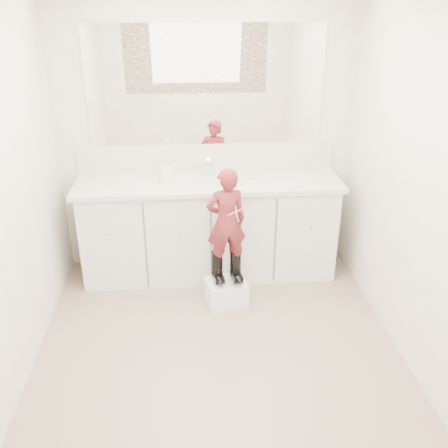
{
  "coord_description": "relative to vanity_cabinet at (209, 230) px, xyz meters",
  "views": [
    {
      "loc": [
        -0.2,
        -2.81,
        2.35
      ],
      "look_at": [
        0.08,
        0.62,
        0.76
      ],
      "focal_mm": 40.0,
      "sensor_mm": 36.0,
      "label": 1
    }
  ],
  "objects": [
    {
      "name": "floor",
      "position": [
        0.0,
        -1.23,
        -0.42
      ],
      "size": [
        3.0,
        3.0,
        0.0
      ],
      "primitive_type": "plane",
      "color": "#856C57",
      "rests_on": "ground"
    },
    {
      "name": "wall_back",
      "position": [
        0.0,
        0.27,
        0.77
      ],
      "size": [
        2.6,
        0.0,
        2.6
      ],
      "primitive_type": "plane",
      "rotation": [
        1.57,
        0.0,
        0.0
      ],
      "color": "beige",
      "rests_on": "floor"
    },
    {
      "name": "wall_front",
      "position": [
        0.0,
        -2.73,
        0.77
      ],
      "size": [
        2.6,
        0.0,
        2.6
      ],
      "primitive_type": "plane",
      "rotation": [
        -1.57,
        0.0,
        0.0
      ],
      "color": "beige",
      "rests_on": "floor"
    },
    {
      "name": "wall_right",
      "position": [
        1.3,
        -1.23,
        0.78
      ],
      "size": [
        0.0,
        3.0,
        3.0
      ],
      "primitive_type": "plane",
      "rotation": [
        1.57,
        0.0,
        -1.57
      ],
      "color": "beige",
      "rests_on": "floor"
    },
    {
      "name": "vanity_cabinet",
      "position": [
        0.0,
        0.0,
        0.0
      ],
      "size": [
        2.2,
        0.55,
        0.85
      ],
      "primitive_type": "cube",
      "color": "silver",
      "rests_on": "floor"
    },
    {
      "name": "countertop",
      "position": [
        0.0,
        -0.01,
        0.45
      ],
      "size": [
        2.28,
        0.58,
        0.04
      ],
      "primitive_type": "cube",
      "color": "beige",
      "rests_on": "vanity_cabinet"
    },
    {
      "name": "backsplash",
      "position": [
        0.0,
        0.26,
        0.59
      ],
      "size": [
        2.28,
        0.03,
        0.25
      ],
      "primitive_type": "cube",
      "color": "beige",
      "rests_on": "countertop"
    },
    {
      "name": "mirror",
      "position": [
        0.0,
        0.26,
        1.22
      ],
      "size": [
        2.0,
        0.02,
        1.0
      ],
      "primitive_type": "cube",
      "color": "white",
      "rests_on": "wall_back"
    },
    {
      "name": "dot_panel",
      "position": [
        0.0,
        -2.71,
        1.22
      ],
      "size": [
        2.0,
        0.01,
        1.2
      ],
      "primitive_type": "cube",
      "color": "#472819",
      "rests_on": "wall_front"
    },
    {
      "name": "faucet",
      "position": [
        0.0,
        0.15,
        0.52
      ],
      "size": [
        0.08,
        0.08,
        0.1
      ],
      "primitive_type": "cylinder",
      "color": "silver",
      "rests_on": "countertop"
    },
    {
      "name": "cup",
      "position": [
        0.38,
        0.04,
        0.51
      ],
      "size": [
        0.1,
        0.1,
        0.09
      ],
      "primitive_type": "imported",
      "rotation": [
        0.0,
        0.0,
        -0.04
      ],
      "color": "#F1E7C1",
      "rests_on": "countertop"
    },
    {
      "name": "soap_bottle",
      "position": [
        -0.36,
        -0.01,
        0.57
      ],
      "size": [
        0.13,
        0.13,
        0.21
      ],
      "primitive_type": "imported",
      "rotation": [
        0.0,
        0.0,
        0.38
      ],
      "color": "white",
      "rests_on": "countertop"
    },
    {
      "name": "step_stool",
      "position": [
        0.11,
        -0.54,
        -0.32
      ],
      "size": [
        0.36,
        0.32,
        0.2
      ],
      "primitive_type": "cube",
      "rotation": [
        0.0,
        0.0,
        0.17
      ],
      "color": "white",
      "rests_on": "floor"
    },
    {
      "name": "boot_left",
      "position": [
        0.03,
        -0.52,
        -0.09
      ],
      "size": [
        0.13,
        0.19,
        0.27
      ],
      "primitive_type": null,
      "rotation": [
        0.0,
        0.0,
        0.17
      ],
      "color": "black",
      "rests_on": "step_stool"
    },
    {
      "name": "boot_right",
      "position": [
        0.18,
        -0.52,
        -0.09
      ],
      "size": [
        0.13,
        0.19,
        0.27
      ],
      "primitive_type": null,
      "rotation": [
        0.0,
        0.0,
        0.17
      ],
      "color": "black",
      "rests_on": "step_stool"
    },
    {
      "name": "toddler",
      "position": [
        0.11,
        -0.52,
        0.31
      ],
      "size": [
        0.35,
        0.26,
        0.87
      ],
      "primitive_type": "imported",
      "rotation": [
        0.0,
        0.0,
        3.31
      ],
      "color": "#B2363C",
      "rests_on": "step_stool"
    },
    {
      "name": "toothbrush",
      "position": [
        0.18,
        -0.6,
        0.43
      ],
      "size": [
        0.14,
        0.04,
        0.06
      ],
      "primitive_type": "cylinder",
      "rotation": [
        0.0,
        1.22,
        0.17
      ],
      "color": "#D8549C",
      "rests_on": "toddler"
    }
  ]
}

